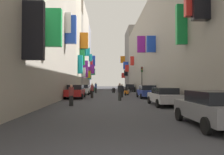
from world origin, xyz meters
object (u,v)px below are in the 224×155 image
parked_car_grey (213,108)px  scooter_silver (127,91)px  scooter_orange (127,92)px  pedestrian_near_left (92,91)px  parked_car_silver (164,96)px  scooter_white (123,89)px  parked_car_black (129,88)px  parked_car_red (75,91)px  pedestrian_crossing (96,88)px  scooter_green (95,89)px  traffic_light_near_corner (142,76)px  scooter_black (113,90)px  pedestrian_far_away (120,92)px  pedestrian_mid_street (122,91)px  parked_car_blue (147,91)px  pedestrian_near_right (71,95)px  parked_car_white (83,89)px

parked_car_grey → scooter_silver: (-0.90, 24.47, -0.29)m
scooter_orange → pedestrian_near_left: pedestrian_near_left is taller
parked_car_silver → scooter_white: parked_car_silver is taller
parked_car_black → parked_car_red: (-7.83, -16.32, 0.02)m
parked_car_silver → scooter_orange: bearing=97.2°
pedestrian_crossing → parked_car_red: bearing=-98.1°
parked_car_black → scooter_orange: size_ratio=2.37×
parked_car_grey → scooter_white: 35.90m
scooter_green → pedestrian_near_left: size_ratio=1.16×
parked_car_black → traffic_light_near_corner: (0.82, -9.47, 2.01)m
scooter_black → pedestrian_crossing: size_ratio=1.01×
scooter_black → scooter_orange: (1.52, -7.25, 0.00)m
scooter_white → pedestrian_far_away: (-2.26, -23.65, 0.38)m
scooter_orange → pedestrian_far_away: size_ratio=1.01×
parked_car_grey → pedestrian_mid_street: size_ratio=2.60×
parked_car_blue → pedestrian_near_right: pedestrian_near_right is taller
parked_car_blue → pedestrian_far_away: 4.66m
scooter_silver → pedestrian_mid_street: 7.76m
parked_car_blue → scooter_black: (-3.33, 12.24, -0.30)m
parked_car_blue → pedestrian_far_away: size_ratio=2.43×
pedestrian_mid_street → pedestrian_crossing: bearing=108.3°
scooter_black → pedestrian_far_away: pedestrian_far_away is taller
parked_car_white → scooter_orange: parked_car_white is taller
pedestrian_far_away → traffic_light_near_corner: size_ratio=0.42×
parked_car_grey → pedestrian_far_away: bearing=103.3°
parked_car_silver → parked_car_white: bearing=117.3°
parked_car_white → parked_car_black: size_ratio=1.09×
parked_car_silver → pedestrian_far_away: size_ratio=2.59×
scooter_orange → traffic_light_near_corner: 3.92m
scooter_green → pedestrian_crossing: pedestrian_crossing is taller
parked_car_silver → scooter_black: (-3.13, 20.00, -0.27)m
pedestrian_near_left → scooter_black: bearing=76.4°
parked_car_black → traffic_light_near_corner: size_ratio=1.01×
parked_car_white → pedestrian_mid_street: 7.91m
parked_car_white → parked_car_black: 12.07m
pedestrian_crossing → pedestrian_far_away: bearing=-78.9°
pedestrian_mid_street → parked_car_blue: bearing=-25.6°
pedestrian_crossing → parked_car_white: bearing=-108.4°
scooter_silver → scooter_orange: 3.97m
scooter_silver → parked_car_black: bearing=81.8°
parked_car_black → scooter_black: parked_car_black is taller
scooter_orange → pedestrian_mid_street: (-0.90, -3.69, 0.31)m
parked_car_black → pedestrian_far_away: pedestrian_far_away is taller
parked_car_blue → pedestrian_mid_street: bearing=154.4°
scooter_green → pedestrian_far_away: (3.43, -19.73, 0.38)m
pedestrian_near_left → pedestrian_near_right: pedestrian_near_left is taller
pedestrian_crossing → pedestrian_mid_street: pedestrian_crossing is taller
parked_car_black → pedestrian_near_right: pedestrian_near_right is taller
scooter_black → pedestrian_crossing: (-2.98, -0.08, 0.41)m
scooter_green → pedestrian_near_right: size_ratio=1.20×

